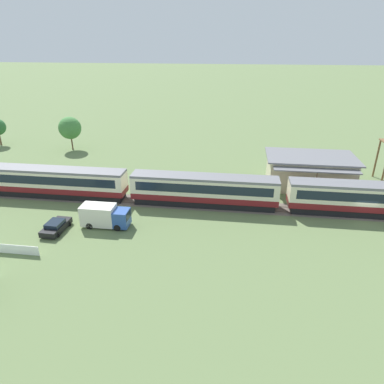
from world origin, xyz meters
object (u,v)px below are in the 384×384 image
(passenger_train, at_px, (206,189))
(parked_car_black, at_px, (56,226))
(yard_tree_1, at_px, (70,128))
(delivery_truck_blue, at_px, (105,216))
(station_building, at_px, (309,171))

(passenger_train, relative_size, parked_car_black, 24.32)
(passenger_train, relative_size, yard_tree_1, 15.39)
(passenger_train, distance_m, yard_tree_1, 36.12)
(yard_tree_1, bearing_deg, parked_car_black, -67.60)
(delivery_truck_blue, bearing_deg, parked_car_black, -159.52)
(yard_tree_1, bearing_deg, station_building, -16.66)
(passenger_train, bearing_deg, station_building, 30.63)
(passenger_train, height_order, parked_car_black, passenger_train)
(station_building, bearing_deg, delivery_truck_blue, -148.36)
(parked_car_black, relative_size, delivery_truck_blue, 0.74)
(passenger_train, xyz_separation_m, delivery_truck_blue, (-11.15, -7.22, -0.93))
(parked_car_black, xyz_separation_m, yard_tree_1, (-12.64, 30.67, 3.74))
(delivery_truck_blue, height_order, yard_tree_1, yard_tree_1)
(passenger_train, relative_size, station_building, 7.86)
(station_building, bearing_deg, parked_car_black, -150.07)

